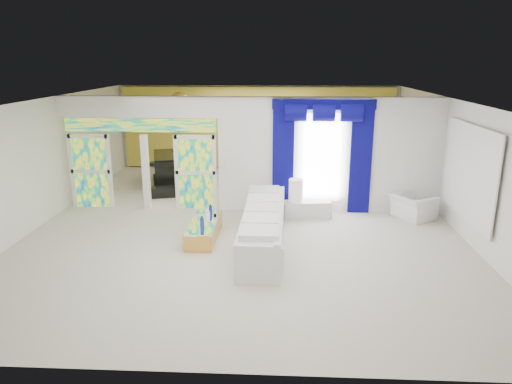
# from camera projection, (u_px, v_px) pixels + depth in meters

# --- Properties ---
(floor) EXTENTS (12.00, 12.00, 0.00)m
(floor) POSITION_uv_depth(u_px,v_px,m) (246.00, 221.00, 11.95)
(floor) COLOR #B7AF9E
(floor) RESTS_ON ground
(dividing_wall) EXTENTS (5.70, 0.18, 3.00)m
(dividing_wall) POSITION_uv_depth(u_px,v_px,m) (331.00, 155.00, 12.40)
(dividing_wall) COLOR white
(dividing_wall) RESTS_ON ground
(dividing_header) EXTENTS (4.30, 0.18, 0.55)m
(dividing_header) POSITION_uv_depth(u_px,v_px,m) (139.00, 107.00, 12.31)
(dividing_header) COLOR white
(dividing_header) RESTS_ON dividing_wall
(stained_panel_left) EXTENTS (0.95, 0.04, 2.00)m
(stained_panel_left) POSITION_uv_depth(u_px,v_px,m) (91.00, 171.00, 12.85)
(stained_panel_left) COLOR #994C3F
(stained_panel_left) RESTS_ON ground
(stained_panel_right) EXTENTS (0.95, 0.04, 2.00)m
(stained_panel_right) POSITION_uv_depth(u_px,v_px,m) (196.00, 172.00, 12.71)
(stained_panel_right) COLOR #994C3F
(stained_panel_right) RESTS_ON ground
(stained_transom) EXTENTS (4.00, 0.05, 0.35)m
(stained_transom) POSITION_uv_depth(u_px,v_px,m) (140.00, 125.00, 12.44)
(stained_transom) COLOR #994C3F
(stained_transom) RESTS_ON dividing_header
(window_pane) EXTENTS (1.00, 0.02, 2.30)m
(window_pane) POSITION_uv_depth(u_px,v_px,m) (322.00, 158.00, 12.33)
(window_pane) COLOR white
(window_pane) RESTS_ON dividing_wall
(blue_drape_left) EXTENTS (0.55, 0.10, 2.80)m
(blue_drape_left) POSITION_uv_depth(u_px,v_px,m) (283.00, 160.00, 12.36)
(blue_drape_left) COLOR #06044C
(blue_drape_left) RESTS_ON ground
(blue_drape_right) EXTENTS (0.55, 0.10, 2.80)m
(blue_drape_right) POSITION_uv_depth(u_px,v_px,m) (361.00, 160.00, 12.27)
(blue_drape_right) COLOR #06044C
(blue_drape_right) RESTS_ON ground
(blue_pelmet) EXTENTS (2.60, 0.12, 0.25)m
(blue_pelmet) POSITION_uv_depth(u_px,v_px,m) (324.00, 104.00, 11.93)
(blue_pelmet) COLOR #06044C
(blue_pelmet) RESTS_ON dividing_wall
(wall_mirror) EXTENTS (0.04, 2.70, 1.90)m
(wall_mirror) POSITION_uv_depth(u_px,v_px,m) (470.00, 173.00, 10.33)
(wall_mirror) COLOR white
(wall_mirror) RESTS_ON ground
(gold_curtains) EXTENTS (9.70, 0.12, 2.90)m
(gold_curtains) POSITION_uv_depth(u_px,v_px,m) (258.00, 128.00, 17.21)
(gold_curtains) COLOR gold
(gold_curtains) RESTS_ON ground
(white_sofa) EXTENTS (0.93, 3.97, 0.75)m
(white_sofa) POSITION_uv_depth(u_px,v_px,m) (263.00, 228.00, 10.36)
(white_sofa) COLOR white
(white_sofa) RESTS_ON ground
(coffee_table) EXTENTS (0.61, 1.74, 0.38)m
(coffee_table) POSITION_uv_depth(u_px,v_px,m) (204.00, 230.00, 10.77)
(coffee_table) COLOR gold
(coffee_table) RESTS_ON ground
(console_table) EXTENTS (1.25, 0.53, 0.41)m
(console_table) POSITION_uv_depth(u_px,v_px,m) (307.00, 209.00, 12.24)
(console_table) COLOR silver
(console_table) RESTS_ON ground
(table_lamp) EXTENTS (0.36, 0.36, 0.58)m
(table_lamp) POSITION_uv_depth(u_px,v_px,m) (296.00, 190.00, 12.12)
(table_lamp) COLOR white
(table_lamp) RESTS_ON console_table
(armchair) EXTENTS (1.22, 1.26, 0.63)m
(armchair) POSITION_uv_depth(u_px,v_px,m) (413.00, 207.00, 12.07)
(armchair) COLOR white
(armchair) RESTS_ON ground
(grand_piano) EXTENTS (1.91, 2.23, 0.97)m
(grand_piano) POSITION_uv_depth(u_px,v_px,m) (178.00, 168.00, 15.46)
(grand_piano) COLOR black
(grand_piano) RESTS_ON ground
(piano_bench) EXTENTS (0.96, 0.57, 0.30)m
(piano_bench) POSITION_uv_depth(u_px,v_px,m) (167.00, 192.00, 14.01)
(piano_bench) COLOR black
(piano_bench) RESTS_ON ground
(tv_console) EXTENTS (0.59, 0.56, 0.73)m
(tv_console) POSITION_uv_depth(u_px,v_px,m) (96.00, 182.00, 14.24)
(tv_console) COLOR tan
(tv_console) RESTS_ON ground
(chandelier) EXTENTS (0.60, 0.60, 0.60)m
(chandelier) POSITION_uv_depth(u_px,v_px,m) (179.00, 102.00, 14.61)
(chandelier) COLOR gold
(chandelier) RESTS_ON ceiling
(decanters) EXTENTS (0.12, 1.21, 0.25)m
(decanters) POSITION_uv_depth(u_px,v_px,m) (206.00, 217.00, 10.73)
(decanters) COLOR navy
(decanters) RESTS_ON coffee_table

